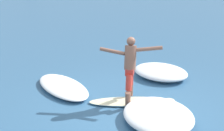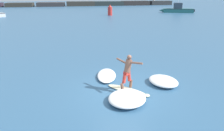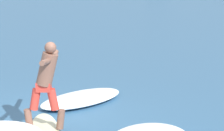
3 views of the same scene
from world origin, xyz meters
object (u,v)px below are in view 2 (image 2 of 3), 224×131
channel_marker_buoy (110,10)px  surfer (128,70)px  fishing_boat_near_jetty (177,9)px  surfboard (127,90)px

channel_marker_buoy → surfer: bearing=-100.4°
fishing_boat_near_jetty → surfboard: bearing=-121.2°
surfer → fishing_boat_near_jetty: size_ratio=0.23×
surfer → fishing_boat_near_jetty: 40.86m
fishing_boat_near_jetty → channel_marker_buoy: 15.40m
surfboard → fishing_boat_near_jetty: 40.92m
surfboard → surfer: surfer is taller
surfer → channel_marker_buoy: size_ratio=0.80×
surfboard → fishing_boat_near_jetty: bearing=58.8°
fishing_boat_near_jetty → channel_marker_buoy: size_ratio=3.55×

